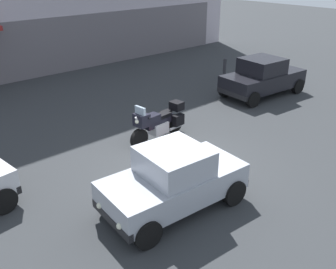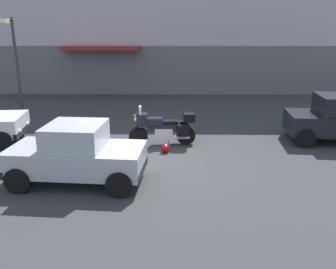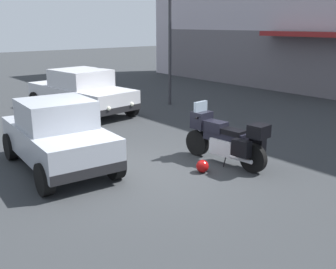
{
  "view_description": "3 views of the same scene",
  "coord_description": "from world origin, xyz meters",
  "px_view_note": "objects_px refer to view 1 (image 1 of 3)",
  "views": [
    {
      "loc": [
        -6.41,
        -6.79,
        5.38
      ],
      "look_at": [
        0.08,
        0.59,
        0.76
      ],
      "focal_mm": 39.89,
      "sensor_mm": 36.0,
      "label": 1
    },
    {
      "loc": [
        0.99,
        -10.03,
        3.92
      ],
      "look_at": [
        0.85,
        0.25,
        0.82
      ],
      "focal_mm": 38.71,
      "sensor_mm": 36.0,
      "label": 2
    },
    {
      "loc": [
        6.57,
        -4.76,
        3.15
      ],
      "look_at": [
        0.24,
        0.38,
        0.85
      ],
      "focal_mm": 42.28,
      "sensor_mm": 36.0,
      "label": 3
    }
  ],
  "objects_px": {
    "helmet": "(177,143)",
    "bollard_curbside": "(225,67)",
    "car_compact_side": "(174,180)",
    "motorcycle": "(159,122)",
    "car_hatchback_near": "(263,77)"
  },
  "relations": [
    {
      "from": "helmet",
      "to": "bollard_curbside",
      "type": "xyz_separation_m",
      "value": [
        7.09,
        4.18,
        0.37
      ]
    },
    {
      "from": "helmet",
      "to": "car_compact_side",
      "type": "relative_size",
      "value": 0.08
    },
    {
      "from": "motorcycle",
      "to": "helmet",
      "type": "relative_size",
      "value": 8.08
    },
    {
      "from": "car_hatchback_near",
      "to": "motorcycle",
      "type": "bearing_deg",
      "value": -170.97
    },
    {
      "from": "car_compact_side",
      "to": "bollard_curbside",
      "type": "xyz_separation_m",
      "value": [
        9.31,
        6.48,
        -0.26
      ]
    },
    {
      "from": "car_hatchback_near",
      "to": "car_compact_side",
      "type": "height_order",
      "value": "car_hatchback_near"
    },
    {
      "from": "car_hatchback_near",
      "to": "bollard_curbside",
      "type": "xyz_separation_m",
      "value": [
        0.95,
        2.94,
        -0.3
      ]
    },
    {
      "from": "motorcycle",
      "to": "car_hatchback_near",
      "type": "relative_size",
      "value": 0.57
    },
    {
      "from": "car_hatchback_near",
      "to": "bollard_curbside",
      "type": "relative_size",
      "value": 4.12
    },
    {
      "from": "helmet",
      "to": "car_compact_side",
      "type": "distance_m",
      "value": 3.26
    },
    {
      "from": "car_compact_side",
      "to": "bollard_curbside",
      "type": "relative_size",
      "value": 3.7
    },
    {
      "from": "helmet",
      "to": "car_hatchback_near",
      "type": "relative_size",
      "value": 0.07
    },
    {
      "from": "motorcycle",
      "to": "car_hatchback_near",
      "type": "xyz_separation_m",
      "value": [
        6.22,
        0.45,
        0.19
      ]
    },
    {
      "from": "helmet",
      "to": "motorcycle",
      "type": "bearing_deg",
      "value": 95.8
    },
    {
      "from": "helmet",
      "to": "car_compact_side",
      "type": "bearing_deg",
      "value": -133.99
    }
  ]
}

